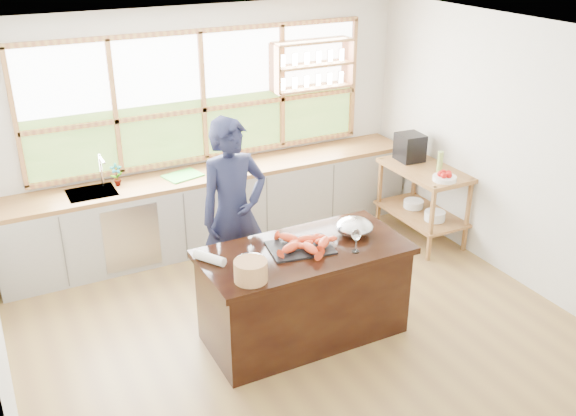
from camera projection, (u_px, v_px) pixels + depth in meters
ground_plane at (293, 323)px, 6.16m from camera, size 5.00×5.00×0.00m
room_shell at (271, 133)px, 5.86m from camera, size 5.02×4.52×2.71m
back_counter at (216, 206)px, 7.53m from camera, size 4.90×0.63×0.90m
right_shelf_unit at (423, 192)px, 7.54m from camera, size 0.62×1.10×0.90m
island at (304, 292)px, 5.81m from camera, size 1.85×0.90×0.90m
cook at (234, 214)px, 6.15m from camera, size 0.73×0.51×1.91m
potted_plant at (116, 175)px, 6.89m from camera, size 0.13×0.09×0.25m
cutting_board at (183, 176)px, 7.19m from camera, size 0.46×0.39×0.01m
espresso_machine at (410, 147)px, 7.61m from camera, size 0.30×0.32×0.32m
wine_bottle at (440, 162)px, 7.24m from camera, size 0.07×0.07×0.25m
fruit_bowl at (445, 177)px, 7.06m from camera, size 0.26×0.26×0.11m
slate_board at (300, 248)px, 5.63m from camera, size 0.61×0.48×0.02m
lobster_pile at (304, 244)px, 5.59m from camera, size 0.52×0.48×0.08m
mixing_bowl_left at (250, 263)px, 5.27m from camera, size 0.29×0.29×0.14m
mixing_bowl_right at (354, 227)px, 5.86m from camera, size 0.34×0.34×0.17m
wine_glass at (356, 235)px, 5.50m from camera, size 0.08×0.08×0.22m
wicker_basket at (251, 271)px, 5.10m from camera, size 0.27×0.27×0.17m
parchment_roll at (210, 258)px, 5.39m from camera, size 0.23×0.30×0.08m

